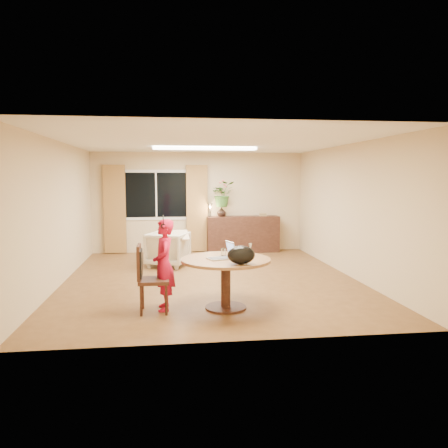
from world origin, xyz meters
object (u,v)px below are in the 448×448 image
(dining_table, at_px, (226,269))
(sideboard, at_px, (243,234))
(dining_chair, at_px, (154,279))
(child, at_px, (164,265))
(armchair, at_px, (168,249))

(dining_table, height_order, sideboard, sideboard)
(dining_chair, relative_size, child, 0.74)
(child, bearing_deg, dining_table, 82.19)
(dining_chair, bearing_deg, dining_table, 2.41)
(dining_table, xyz_separation_m, sideboard, (1.10, 4.94, -0.12))
(dining_table, bearing_deg, dining_chair, -177.83)
(armchair, bearing_deg, dining_table, 125.44)
(dining_table, xyz_separation_m, child, (-0.90, 0.06, 0.08))
(dining_chair, height_order, sideboard, dining_chair)
(dining_table, distance_m, dining_chair, 1.05)
(dining_table, height_order, dining_chair, dining_chair)
(dining_chair, bearing_deg, armchair, 86.79)
(dining_table, bearing_deg, armchair, 104.41)
(dining_table, distance_m, child, 0.91)
(dining_chair, height_order, armchair, dining_chair)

